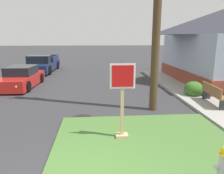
{
  "coord_description": "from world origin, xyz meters",
  "views": [
    {
      "loc": [
        0.52,
        -3.28,
        2.95
      ],
      "look_at": [
        1.15,
        4.58,
        1.09
      ],
      "focal_mm": 33.69,
      "sensor_mm": 36.0,
      "label": 1
    }
  ],
  "objects_px": {
    "fire_hydrant": "(224,167)",
    "stop_sign": "(122,103)",
    "parked_sedan_red": "(21,78)",
    "pickup_truck_navy": "(42,65)",
    "street_bench": "(214,93)",
    "manhole_cover": "(82,118)"
  },
  "relations": [
    {
      "from": "street_bench",
      "to": "parked_sedan_red",
      "type": "bearing_deg",
      "value": 154.29
    },
    {
      "from": "fire_hydrant",
      "to": "parked_sedan_red",
      "type": "distance_m",
      "value": 11.85
    },
    {
      "from": "stop_sign",
      "to": "pickup_truck_navy",
      "type": "bearing_deg",
      "value": 112.27
    },
    {
      "from": "fire_hydrant",
      "to": "pickup_truck_navy",
      "type": "distance_m",
      "value": 17.01
    },
    {
      "from": "parked_sedan_red",
      "to": "street_bench",
      "type": "distance_m",
      "value": 10.67
    },
    {
      "from": "parked_sedan_red",
      "to": "street_bench",
      "type": "xyz_separation_m",
      "value": [
        9.62,
        -4.63,
        0.05
      ]
    },
    {
      "from": "street_bench",
      "to": "pickup_truck_navy",
      "type": "bearing_deg",
      "value": 132.87
    },
    {
      "from": "stop_sign",
      "to": "street_bench",
      "type": "height_order",
      "value": "stop_sign"
    },
    {
      "from": "fire_hydrant",
      "to": "parked_sedan_red",
      "type": "height_order",
      "value": "parked_sedan_red"
    },
    {
      "from": "fire_hydrant",
      "to": "pickup_truck_navy",
      "type": "xyz_separation_m",
      "value": [
        -7.15,
        15.43,
        0.14
      ]
    },
    {
      "from": "fire_hydrant",
      "to": "stop_sign",
      "type": "distance_m",
      "value": 2.89
    },
    {
      "from": "stop_sign",
      "to": "manhole_cover",
      "type": "height_order",
      "value": "stop_sign"
    },
    {
      "from": "fire_hydrant",
      "to": "stop_sign",
      "type": "bearing_deg",
      "value": 128.04
    },
    {
      "from": "fire_hydrant",
      "to": "stop_sign",
      "type": "height_order",
      "value": "stop_sign"
    },
    {
      "from": "manhole_cover",
      "to": "parked_sedan_red",
      "type": "distance_m",
      "value": 6.84
    },
    {
      "from": "parked_sedan_red",
      "to": "fire_hydrant",
      "type": "bearing_deg",
      "value": -53.74
    },
    {
      "from": "stop_sign",
      "to": "parked_sedan_red",
      "type": "bearing_deg",
      "value": 125.7
    },
    {
      "from": "manhole_cover",
      "to": "parked_sedan_red",
      "type": "xyz_separation_m",
      "value": [
        -4.0,
        5.53,
        0.53
      ]
    },
    {
      "from": "manhole_cover",
      "to": "parked_sedan_red",
      "type": "bearing_deg",
      "value": 125.88
    },
    {
      "from": "pickup_truck_navy",
      "to": "parked_sedan_red",
      "type": "bearing_deg",
      "value": -88.67
    },
    {
      "from": "stop_sign",
      "to": "parked_sedan_red",
      "type": "xyz_separation_m",
      "value": [
        -5.28,
        7.34,
        -0.59
      ]
    },
    {
      "from": "stop_sign",
      "to": "street_bench",
      "type": "bearing_deg",
      "value": 31.99
    }
  ]
}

